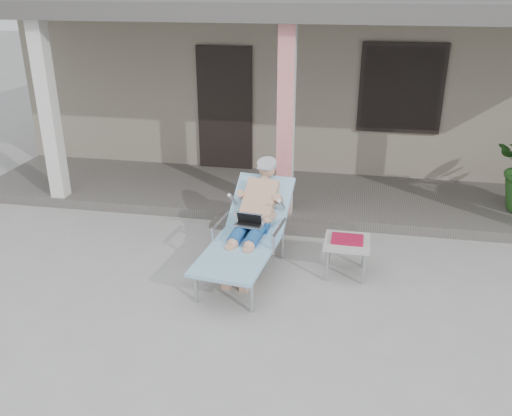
# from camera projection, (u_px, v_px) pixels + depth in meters

# --- Properties ---
(ground) EXTENTS (60.00, 60.00, 0.00)m
(ground) POSITION_uv_depth(u_px,v_px,m) (256.00, 301.00, 5.94)
(ground) COLOR #9E9E99
(ground) RESTS_ON ground
(house) EXTENTS (10.40, 5.40, 3.30)m
(house) POSITION_uv_depth(u_px,v_px,m) (315.00, 63.00, 11.17)
(house) COLOR gray
(house) RESTS_ON ground
(porch_deck) EXTENTS (10.00, 2.00, 0.15)m
(porch_deck) POSITION_uv_depth(u_px,v_px,m) (291.00, 196.00, 8.63)
(porch_deck) COLOR #605B56
(porch_deck) RESTS_ON ground
(porch_overhang) EXTENTS (10.00, 2.30, 2.85)m
(porch_overhang) POSITION_uv_depth(u_px,v_px,m) (296.00, 16.00, 7.52)
(porch_overhang) COLOR silver
(porch_overhang) RESTS_ON porch_deck
(porch_step) EXTENTS (2.00, 0.30, 0.07)m
(porch_step) POSITION_uv_depth(u_px,v_px,m) (281.00, 228.00, 7.60)
(porch_step) COLOR #605B56
(porch_step) RESTS_ON ground
(lounger) EXTENTS (0.94, 2.00, 1.26)m
(lounger) POSITION_uv_depth(u_px,v_px,m) (250.00, 208.00, 6.37)
(lounger) COLOR #B7B7BC
(lounger) RESTS_ON ground
(side_table) EXTENTS (0.53, 0.53, 0.47)m
(side_table) POSITION_uv_depth(u_px,v_px,m) (347.00, 244.00, 6.34)
(side_table) COLOR #B1B1AC
(side_table) RESTS_ON ground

